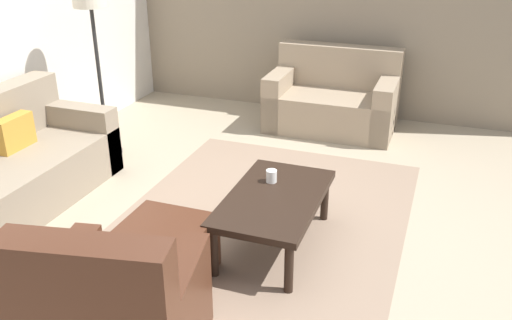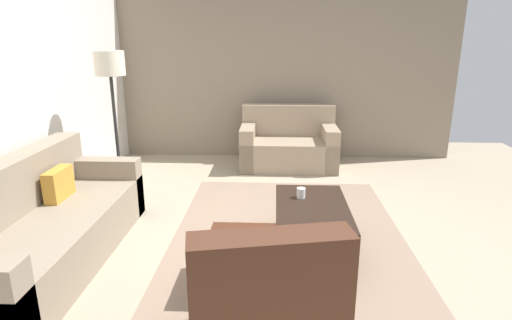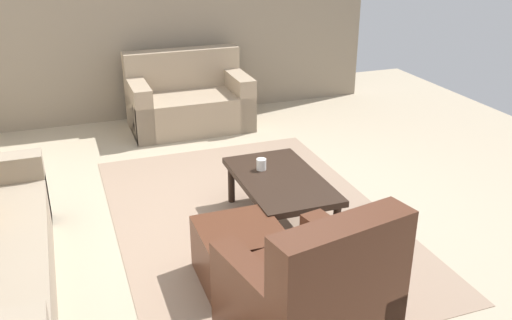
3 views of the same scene
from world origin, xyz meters
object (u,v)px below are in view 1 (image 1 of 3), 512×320
Objects in this scene: ottoman at (165,253)px; lamp_standing at (92,12)px; couch_loveseat at (334,101)px; cup at (271,176)px; coffee_table at (274,202)px.

lamp_standing is (1.68, 1.57, 1.21)m from ottoman.
couch_loveseat is at bearing -52.25° from lamp_standing.
couch_loveseat is at bearing -7.32° from ottoman.
cup is at bearing -29.26° from ottoman.
coffee_table is at bearing -176.91° from couch_loveseat.
cup is (-2.39, -0.05, 0.16)m from couch_loveseat.
couch_loveseat reaches higher than cup.
cup is 0.05× the size of lamp_standing.
ottoman is 0.51× the size of coffee_table.
coffee_table reaches higher than ottoman.
ottoman is 0.33× the size of lamp_standing.
couch_loveseat is 1.26× the size of coffee_table.
coffee_table is (0.63, -0.55, 0.16)m from ottoman.
lamp_standing is (-1.53, 1.98, 1.11)m from couch_loveseat.
lamp_standing is (0.85, 2.03, 0.95)m from cup.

